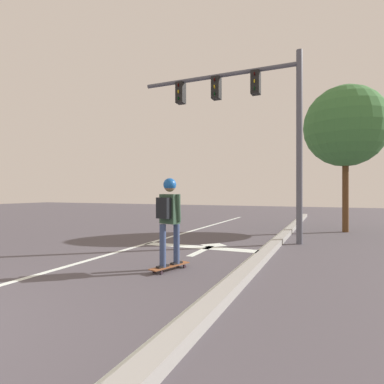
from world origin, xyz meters
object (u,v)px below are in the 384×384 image
(skater, at_px, (169,211))
(roadside_tree, at_px, (345,126))
(skateboard, at_px, (170,266))
(traffic_signal_mast, at_px, (247,108))

(skater, height_order, roadside_tree, roadside_tree)
(skater, xyz_separation_m, roadside_tree, (3.08, 7.11, 2.58))
(skateboard, height_order, roadside_tree, roadside_tree)
(skater, bearing_deg, traffic_signal_mast, 83.17)
(skateboard, bearing_deg, skater, -106.77)
(traffic_signal_mast, relative_size, roadside_tree, 1.02)
(roadside_tree, bearing_deg, skateboard, -113.46)
(roadside_tree, bearing_deg, traffic_signal_mast, -128.86)
(roadside_tree, bearing_deg, skater, -113.45)
(skateboard, height_order, traffic_signal_mast, traffic_signal_mast)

